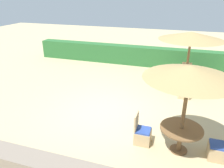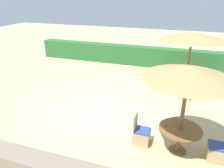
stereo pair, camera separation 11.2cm
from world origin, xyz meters
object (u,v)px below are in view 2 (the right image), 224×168
object	(u,v)px
patio_chair_back_right_north	(186,77)
patio_chair_front_right_west	(141,135)
patio_chair_back_right_east	(207,86)
parasol_back_right	(192,36)
patio_chair_front_right_east	(217,151)
parasol_front_right	(189,73)
round_table_front_right	(180,133)
round_table_back_right	(186,77)
patio_chair_back_right_south	(185,92)

from	to	relation	value
patio_chair_back_right_north	patio_chair_front_right_west	xyz separation A→B (m)	(-1.14, -5.36, 0.00)
patio_chair_back_right_east	patio_chair_back_right_north	size ratio (longest dim) A/B	1.00
parasol_back_right	patio_chair_front_right_east	size ratio (longest dim) A/B	2.91
parasol_front_right	patio_chair_front_right_west	size ratio (longest dim) A/B	2.69
patio_chair_back_right_east	round_table_front_right	size ratio (longest dim) A/B	0.81
patio_chair_back_right_north	round_table_back_right	bearing A→B (deg)	88.28
parasol_front_right	patio_chair_front_right_east	distance (m)	2.29
patio_chair_back_right_south	round_table_front_right	bearing A→B (deg)	-91.06
parasol_front_right	patio_chair_back_right_north	bearing A→B (deg)	89.00
patio_chair_front_right_east	patio_chair_front_right_west	xyz separation A→B (m)	(-2.04, 0.04, 0.00)
round_table_front_right	patio_chair_front_right_west	distance (m)	1.10
parasol_back_right	patio_chair_back_right_east	world-z (taller)	parasol_back_right
parasol_front_right	round_table_front_right	world-z (taller)	parasol_front_right
patio_chair_back_right_east	patio_chair_front_right_east	size ratio (longest dim) A/B	1.00
round_table_front_right	patio_chair_front_right_east	distance (m)	1.04
patio_chair_back_right_east	patio_chair_front_right_east	distance (m)	4.52
round_table_front_right	patio_chair_front_right_east	world-z (taller)	patio_chair_front_right_east
parasol_back_right	patio_chair_back_right_south	distance (m)	2.35
round_table_front_right	patio_chair_front_right_east	bearing A→B (deg)	-0.72
parasol_back_right	patio_chair_back_right_south	xyz separation A→B (m)	(-0.00, -0.95, -2.15)
parasol_back_right	patio_chair_back_right_south	bearing A→B (deg)	-90.09
patio_chair_back_right_east	patio_chair_back_right_north	bearing A→B (deg)	45.78
parasol_back_right	round_table_front_right	world-z (taller)	parasol_back_right
patio_chair_back_right_east	patio_chair_front_right_west	distance (m)	4.92
parasol_back_right	parasol_front_right	size ratio (longest dim) A/B	1.08
patio_chair_back_right_north	patio_chair_front_right_east	world-z (taller)	same
round_table_back_right	patio_chair_back_right_north	world-z (taller)	patio_chair_back_right_north
patio_chair_front_right_east	patio_chair_front_right_west	bearing A→B (deg)	88.77
parasol_back_right	round_table_back_right	xyz separation A→B (m)	(-0.00, 0.00, -1.83)
round_table_front_right	patio_chair_front_right_west	world-z (taller)	patio_chair_front_right_west
patio_chair_back_right_south	patio_chair_back_right_east	bearing A→B (deg)	47.01
round_table_back_right	patio_chair_back_right_south	bearing A→B (deg)	-90.09
patio_chair_front_right_west	parasol_front_right	bearing A→B (deg)	88.30
patio_chair_front_right_east	patio_chair_front_right_west	size ratio (longest dim) A/B	1.00
parasol_front_right	round_table_front_right	bearing A→B (deg)	-153.43
patio_chair_front_right_east	patio_chair_back_right_south	bearing A→B (deg)	14.70
patio_chair_back_right_east	parasol_front_right	size ratio (longest dim) A/B	0.37
patio_chair_back_right_east	patio_chair_front_right_west	size ratio (longest dim) A/B	1.00
patio_chair_back_right_east	parasol_front_right	xyz separation A→B (m)	(-1.00, -4.51, 2.06)
round_table_front_right	patio_chair_front_right_west	bearing A→B (deg)	178.30
patio_chair_back_right_south	patio_chair_back_right_north	bearing A→B (deg)	89.10
patio_chair_back_right_south	round_table_front_right	xyz separation A→B (m)	(-0.06, -3.50, 0.33)
patio_chair_front_right_east	patio_chair_back_right_east	bearing A→B (deg)	-0.20
patio_chair_back_right_east	patio_chair_front_right_east	world-z (taller)	same
round_table_back_right	round_table_front_right	distance (m)	4.45
round_table_back_right	patio_chair_front_right_west	size ratio (longest dim) A/B	1.11
patio_chair_front_right_west	round_table_back_right	bearing A→B (deg)	165.83
patio_chair_back_right_north	patio_chair_back_right_south	xyz separation A→B (m)	(-0.03, -1.89, 0.00)
patio_chair_back_right_north	round_table_front_right	bearing A→B (deg)	89.00
round_table_front_right	parasol_back_right	bearing A→B (deg)	89.15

